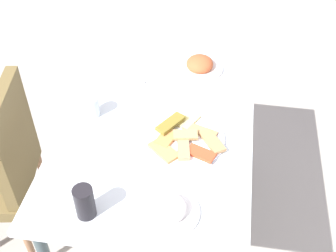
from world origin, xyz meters
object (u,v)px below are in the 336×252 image
Objects in this scene: pide_platter at (185,139)px; spoon at (145,71)px; salad_plate_rice at (200,65)px; drinking_glass at (91,106)px; soda_can at (85,202)px; dining_table at (157,143)px; salad_plate_greens at (169,209)px; paper_napkin at (149,72)px; fork at (153,72)px.

spoon is (0.42, 0.24, -0.01)m from pide_platter.
spoon is at bearing 29.69° from pide_platter.
drinking_glass is (-0.39, 0.40, 0.02)m from salad_plate_rice.
soda_can is at bearing -165.81° from drinking_glass.
dining_table is at bearing 62.47° from pide_platter.
salad_plate_greens is 2.32× the size of drinking_glass.
pide_platter is at bearing -152.18° from paper_napkin.
pide_platter is at bearing -35.30° from soda_can.
soda_can is (-0.88, 0.28, 0.04)m from salad_plate_rice.
salad_plate_rice is (0.49, -0.00, 0.01)m from pide_platter.
soda_can is at bearing 173.36° from spoon.
fork is at bearing -94.16° from spoon.
salad_plate_greens is (-0.35, 0.01, 0.01)m from pide_platter.
salad_plate_rice is at bearing -16.93° from dining_table.
spoon is (0.33, -0.16, -0.04)m from drinking_glass.
salad_plate_greens is 0.80m from paper_napkin.
drinking_glass is at bearing 134.34° from salad_plate_rice.
salad_plate_rice is 1.19× the size of spoon.
drinking_glass is 0.38m from paper_napkin.
fork is at bearing 25.88° from pide_platter.
pide_platter is 0.49m from spoon.
fork is (0.77, 0.20, -0.01)m from salad_plate_greens.
soda_can reaches higher than pide_platter.
soda_can is (-0.39, 0.28, 0.05)m from pide_platter.
fork reaches higher than dining_table.
soda_can reaches higher than drinking_glass.
salad_plate_rice is at bearing -79.80° from fork.
salad_plate_rice is at bearing -79.78° from spoon.
salad_plate_greens reaches higher than dining_table.
spoon is (-0.06, 0.25, -0.02)m from salad_plate_rice.
drinking_glass is at bearing 150.43° from spoon.
fork is 0.04m from spoon.
fork is (0.00, -0.02, 0.00)m from paper_napkin.
soda_can is at bearing 176.26° from paper_napkin.
drinking_glass is 0.37m from spoon.
salad_plate_rice is (0.83, -0.01, 0.00)m from salad_plate_greens.
soda_can is at bearing 144.70° from pide_platter.
salad_plate_greens reaches higher than pide_platter.
drinking_glass reaches higher than salad_plate_rice.
pide_platter is 0.49m from salad_plate_rice.
drinking_glass is 0.53× the size of fork.
dining_table is 5.50× the size of salad_plate_greens.
pide_platter is 3.51× the size of drinking_glass.
drinking_glass is 0.60× the size of paper_napkin.
drinking_glass is at bearing 84.23° from dining_table.
soda_can reaches higher than salad_plate_rice.
soda_can is at bearing 168.47° from fork.
paper_napkin is at bearing -27.89° from drinking_glass.
salad_plate_rice is 0.56m from drinking_glass.
salad_plate_rice is 2.45× the size of drinking_glass.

